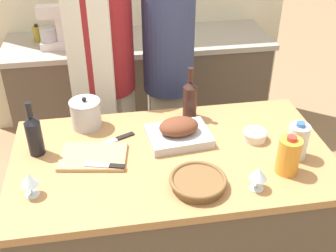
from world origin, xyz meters
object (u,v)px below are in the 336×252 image
object	(u,v)px
stock_pot	(86,114)
mixing_bowl	(255,135)
juice_jug	(289,156)
milk_jug	(297,141)
wicker_basket	(198,182)
roasting_pan	(179,132)
person_cook_aproned	(105,68)
condiment_bottle_short	(88,29)
knife_paring	(106,165)
wine_bottle_green	(34,134)
stand_mixer	(52,31)
knife_chef	(113,140)
person_cook_guest	(168,70)
condiment_bottle_tall	(37,34)
cutting_board	(93,157)
wine_bottle_dark	(190,98)
wine_glass_right	(258,174)
wine_glass_left	(29,180)

from	to	relation	value
stock_pot	mixing_bowl	size ratio (longest dim) A/B	1.41
juice_jug	milk_jug	distance (m)	0.13
wicker_basket	roasting_pan	bearing A→B (deg)	92.70
person_cook_aproned	juice_jug	bearing A→B (deg)	-24.77
roasting_pan	condiment_bottle_short	distance (m)	1.51
roasting_pan	knife_paring	distance (m)	0.41
knife_paring	wine_bottle_green	bearing A→B (deg)	150.97
milk_jug	stand_mixer	size ratio (longest dim) A/B	0.59
stand_mixer	knife_chef	bearing A→B (deg)	-74.28
knife_paring	person_cook_guest	size ratio (longest dim) A/B	0.11
roasting_pan	condiment_bottle_tall	world-z (taller)	condiment_bottle_tall
mixing_bowl	juice_jug	world-z (taller)	juice_jug
cutting_board	juice_jug	world-z (taller)	juice_jug
stock_pot	person_cook_guest	xyz separation A→B (m)	(0.51, 0.49, -0.02)
wine_bottle_dark	condiment_bottle_tall	distance (m)	1.55
wicker_basket	wine_glass_right	size ratio (longest dim) A/B	2.25
wicker_basket	wine_bottle_green	bearing A→B (deg)	152.83
wine_bottle_green	stand_mixer	distance (m)	1.32
wine_bottle_green	roasting_pan	bearing A→B (deg)	-0.12
juice_jug	knife_chef	distance (m)	0.84
person_cook_aproned	wicker_basket	bearing A→B (deg)	-43.59
wine_bottle_dark	condiment_bottle_tall	bearing A→B (deg)	125.86
wine_glass_right	person_cook_guest	size ratio (longest dim) A/B	0.07
wine_bottle_dark	juice_jug	bearing A→B (deg)	-57.90
roasting_pan	person_cook_guest	bearing A→B (deg)	84.82
roasting_pan	wine_bottle_green	bearing A→B (deg)	179.88
wicker_basket	stand_mixer	size ratio (longest dim) A/B	0.79
wicker_basket	wine_glass_right	world-z (taller)	wine_glass_right
milk_jug	wine_glass_right	size ratio (longest dim) A/B	1.68
cutting_board	wine_glass_left	world-z (taller)	wine_glass_left
wine_bottle_green	condiment_bottle_short	distance (m)	1.47
knife_chef	condiment_bottle_short	distance (m)	1.41
stand_mixer	person_cook_guest	distance (m)	0.98
juice_jug	wine_glass_left	distance (m)	1.11
stock_pot	stand_mixer	distance (m)	1.15
wicker_basket	knife_paring	xyz separation A→B (m)	(-0.38, 0.18, -0.01)
condiment_bottle_short	person_cook_guest	xyz separation A→B (m)	(0.49, -0.76, -0.02)
wine_bottle_dark	knife_paring	world-z (taller)	wine_bottle_dark
milk_jug	person_cook_guest	world-z (taller)	person_cook_guest
cutting_board	knife_chef	distance (m)	0.16
wicker_basket	knife_paring	bearing A→B (deg)	154.43
juice_jug	mixing_bowl	bearing A→B (deg)	102.12
wine_bottle_dark	stand_mixer	distance (m)	1.36
milk_jug	person_cook_guest	distance (m)	1.02
roasting_pan	stand_mixer	distance (m)	1.49
milk_jug	wine_bottle_dark	distance (m)	0.60
wine_glass_left	condiment_bottle_tall	size ratio (longest dim) A/B	0.81
wine_glass_right	wine_bottle_green	bearing A→B (deg)	156.46
knife_paring	wine_bottle_dark	bearing A→B (deg)	39.65
wicker_basket	wine_bottle_dark	world-z (taller)	wine_bottle_dark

